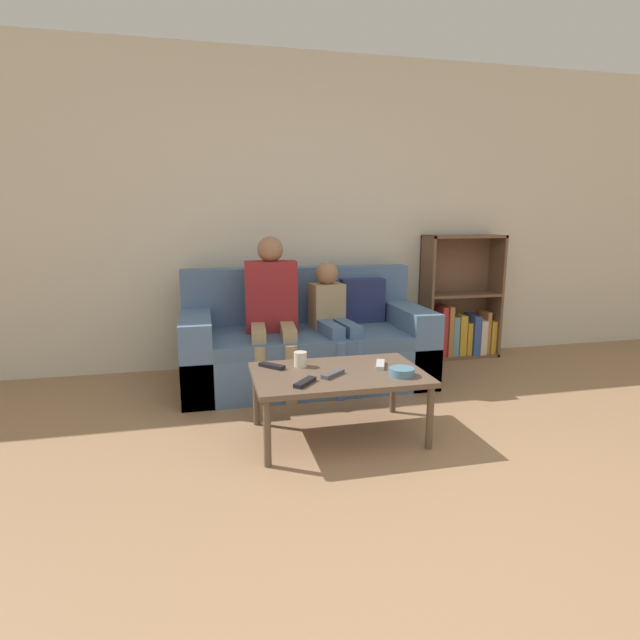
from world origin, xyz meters
The scene contains 13 objects.
ground_plane centered at (0.00, 0.00, 0.00)m, with size 22.00×22.00×0.00m, color #997251.
wall_back centered at (0.00, 2.88, 1.30)m, with size 12.00×0.06×2.60m.
couch centered at (-0.06, 2.31, 0.29)m, with size 1.87×0.88×0.87m.
bookshelf centered at (1.47, 2.72, 0.40)m, with size 0.71×0.28×1.12m.
coffee_table centered at (-0.08, 1.25, 0.36)m, with size 0.98×0.63×0.40m.
person_adult centered at (-0.34, 2.23, 0.65)m, with size 0.40×0.64×1.14m.
person_child centered at (0.12, 2.18, 0.54)m, with size 0.30×0.63×0.94m.
cup_near centered at (-0.28, 1.41, 0.44)m, with size 0.08×0.08×0.09m.
tv_remote_0 centered at (-0.13, 1.19, 0.41)m, with size 0.16×0.15×0.02m.
tv_remote_1 centered at (-0.45, 1.42, 0.41)m, with size 0.15×0.16×0.02m.
tv_remote_2 centered at (-0.32, 1.08, 0.41)m, with size 0.15×0.16×0.02m.
tv_remote_3 centered at (0.19, 1.30, 0.41)m, with size 0.11×0.18×0.02m.
snack_bowl centered at (0.25, 1.11, 0.42)m, with size 0.14×0.14×0.05m.
Camera 1 is at (-0.81, -1.42, 1.27)m, focal length 28.00 mm.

